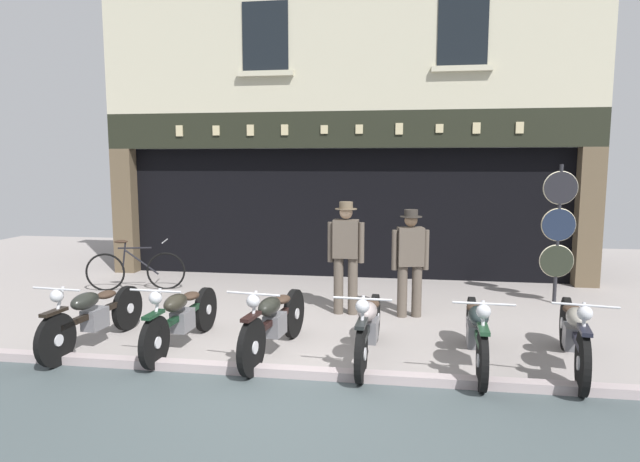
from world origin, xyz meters
name	(u,v)px	position (x,y,z in m)	size (l,w,h in m)	color
ground	(267,427)	(0.00, -0.98, -0.04)	(21.66, 22.00, 0.18)	gray
shop_facade	(351,189)	(0.00, 7.01, 1.71)	(9.96, 4.42, 6.32)	black
motorcycle_far_left	(93,315)	(-2.64, 0.64, 0.42)	(0.62, 2.01, 0.90)	black
motorcycle_left	(181,316)	(-1.53, 0.75, 0.41)	(0.62, 2.01, 0.89)	black
motorcycle_center_left	(274,321)	(-0.33, 0.70, 0.42)	(0.62, 2.02, 0.92)	black
motorcycle_center	(369,326)	(0.81, 0.69, 0.42)	(0.62, 1.97, 0.91)	black
motorcycle_center_right	(477,331)	(2.03, 0.69, 0.42)	(0.62, 2.02, 0.91)	black
motorcycle_right	(574,333)	(3.09, 0.74, 0.43)	(0.63, 2.06, 0.92)	black
salesman_left	(346,252)	(0.34, 2.62, 0.96)	(0.56, 0.34, 1.73)	brown
shopkeeper_center	(410,258)	(1.30, 2.61, 0.89)	(0.55, 0.33, 1.63)	brown
tyre_sign_pole	(558,226)	(3.70, 3.76, 1.29)	(0.55, 0.06, 2.29)	#232328
advert_board_near	(240,190)	(-2.16, 5.40, 1.75)	(0.71, 0.03, 1.06)	silver
advert_board_far	(192,187)	(-3.21, 5.40, 1.80)	(0.74, 0.03, 1.08)	silver
leaning_bicycle	(135,269)	(-3.64, 3.63, 0.37)	(1.73, 0.62, 0.94)	black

